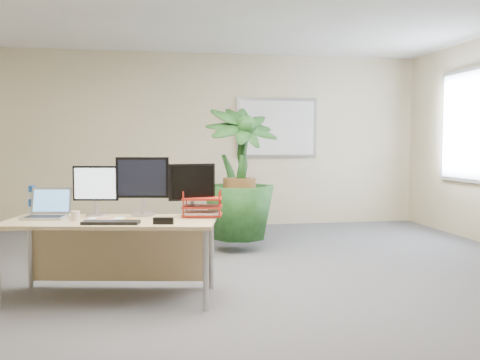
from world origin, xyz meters
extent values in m
plane|color=#4D4D52|center=(0.00, 0.00, 0.00)|extent=(8.00, 8.00, 0.00)
cube|color=#C1B688|center=(0.00, 4.00, 1.35)|extent=(7.00, 0.04, 2.70)
cube|color=#A3A3A8|center=(1.20, 3.97, 1.55)|extent=(1.30, 0.03, 0.95)
cube|color=white|center=(1.20, 3.95, 1.55)|extent=(1.20, 0.01, 0.85)
cube|color=#A3A3A8|center=(3.47, 2.30, 1.55)|extent=(0.03, 1.30, 1.55)
cube|color=white|center=(3.45, 2.30, 1.55)|extent=(0.01, 1.20, 1.45)
cube|color=#D4AF7D|center=(-1.14, 0.21, 0.65)|extent=(1.85, 1.04, 0.03)
cube|color=#D4AF7D|center=(-1.08, 0.54, 0.32)|extent=(1.62, 0.32, 0.52)
cylinder|color=#AAAAAF|center=(-0.39, -0.25, 0.32)|extent=(0.05, 0.05, 0.64)
cylinder|color=#AAAAAF|center=(-1.89, 0.68, 0.32)|extent=(0.05, 0.05, 0.64)
cylinder|color=#AAAAAF|center=(-0.27, 0.37, 0.32)|extent=(0.05, 0.05, 0.64)
imported|color=#123312|center=(0.26, 2.02, 0.75)|extent=(1.04, 1.04, 1.50)
cylinder|color=#AAAAAF|center=(-1.28, 0.49, 0.68)|extent=(0.18, 0.18, 0.02)
cylinder|color=#AAAAAF|center=(-1.28, 0.49, 0.74)|extent=(0.04, 0.04, 0.11)
cube|color=black|center=(-1.28, 0.49, 0.96)|extent=(0.40, 0.11, 0.31)
cube|color=#D2E2FA|center=(-1.29, 0.47, 0.96)|extent=(0.36, 0.07, 0.27)
cylinder|color=#AAAAAF|center=(-0.87, 0.44, 0.68)|extent=(0.21, 0.21, 0.02)
cylinder|color=#AAAAAF|center=(-0.87, 0.44, 0.75)|extent=(0.04, 0.04, 0.13)
cube|color=black|center=(-0.87, 0.44, 1.01)|extent=(0.47, 0.13, 0.36)
cube|color=black|center=(-0.88, 0.41, 1.01)|extent=(0.42, 0.08, 0.32)
cylinder|color=#AAAAAF|center=(-0.45, 0.32, 0.68)|extent=(0.19, 0.19, 0.02)
cylinder|color=#AAAAAF|center=(-0.45, 0.32, 0.74)|extent=(0.04, 0.04, 0.11)
cube|color=black|center=(-0.45, 0.32, 0.97)|extent=(0.41, 0.13, 0.32)
cube|color=black|center=(-0.44, 0.29, 0.97)|extent=(0.37, 0.09, 0.28)
cube|color=#B3B4B8|center=(-1.69, 0.38, 0.68)|extent=(0.39, 0.31, 0.02)
cube|color=black|center=(-1.70, 0.37, 0.69)|extent=(0.33, 0.21, 0.00)
cube|color=#B3B4B8|center=(-1.67, 0.54, 0.81)|extent=(0.36, 0.12, 0.23)
cube|color=#5DA5F1|center=(-1.67, 0.53, 0.81)|extent=(0.31, 0.10, 0.19)
cube|color=black|center=(-1.12, -0.02, 0.68)|extent=(0.47, 0.23, 0.02)
cylinder|color=silver|center=(-1.42, 0.21, 0.71)|extent=(0.07, 0.07, 0.08)
torus|color=silver|center=(-1.46, 0.21, 0.71)|extent=(0.06, 0.02, 0.06)
cube|color=silver|center=(-1.18, 0.20, 0.68)|extent=(0.31, 0.25, 0.01)
cylinder|color=orange|center=(-1.18, 0.20, 0.69)|extent=(0.15, 0.03, 0.01)
cylinder|color=yellow|center=(-0.99, 0.12, 0.68)|extent=(0.12, 0.03, 0.02)
cylinder|color=silver|center=(-1.85, 0.62, 0.77)|extent=(0.07, 0.07, 0.21)
cylinder|color=#174CB1|center=(-1.85, 0.62, 0.91)|extent=(0.06, 0.06, 0.06)
cylinder|color=#174CB1|center=(-1.85, 0.62, 0.78)|extent=(0.07, 0.07, 0.07)
cube|color=maroon|center=(-0.36, 0.29, 0.68)|extent=(0.38, 0.31, 0.02)
cube|color=maroon|center=(-0.36, 0.29, 0.76)|extent=(0.38, 0.31, 0.02)
cube|color=maroon|center=(-0.36, 0.29, 0.83)|extent=(0.38, 0.31, 0.02)
cube|color=silver|center=(-0.36, 0.29, 0.70)|extent=(0.34, 0.28, 0.02)
cube|color=black|center=(-0.71, -0.11, 0.70)|extent=(0.17, 0.07, 0.05)
camera|label=1|loc=(-0.82, -4.35, 1.31)|focal=40.00mm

